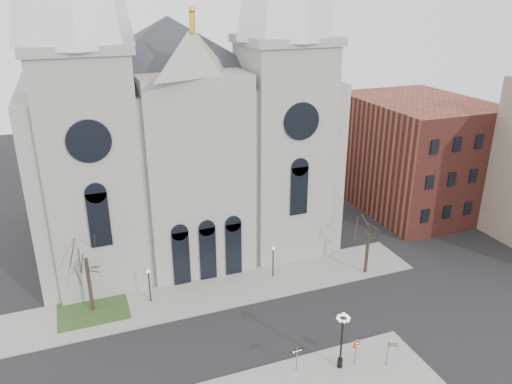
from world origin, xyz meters
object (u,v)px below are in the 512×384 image
object	(u,v)px
stop_sign	(356,347)
street_name_sign	(389,352)
globe_lamp	(342,333)
one_way_sign	(297,355)

from	to	relation	value
stop_sign	street_name_sign	size ratio (longest dim) A/B	1.02
globe_lamp	street_name_sign	xyz separation A→B (m)	(3.38, -1.15, -1.74)
globe_lamp	street_name_sign	bearing A→B (deg)	-18.80
one_way_sign	street_name_sign	distance (m)	6.87
stop_sign	globe_lamp	world-z (taller)	globe_lamp
globe_lamp	street_name_sign	distance (m)	3.97
globe_lamp	stop_sign	bearing A→B (deg)	-6.84
globe_lamp	street_name_sign	world-z (taller)	globe_lamp
globe_lamp	one_way_sign	size ratio (longest dim) A/B	2.28
stop_sign	globe_lamp	xyz separation A→B (m)	(-1.19, 0.14, 1.42)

